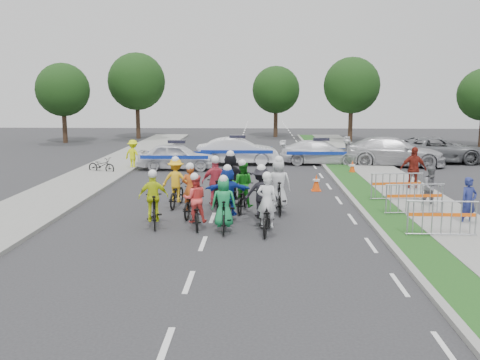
{
  "coord_description": "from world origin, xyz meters",
  "views": [
    {
      "loc": [
        1.53,
        -14.19,
        4.19
      ],
      "look_at": [
        0.87,
        4.07,
        1.1
      ],
      "focal_mm": 40.0,
      "sensor_mm": 36.0,
      "label": 1
    }
  ],
  "objects_px": {
    "police_car_1": "(238,151)",
    "marshal_hiviz": "(133,155)",
    "rider_4": "(261,200)",
    "rider_8": "(242,192)",
    "rider_0": "(267,213)",
    "parked_bike": "(101,165)",
    "tree_0": "(63,90)",
    "police_car_0": "(177,156)",
    "rider_2": "(195,207)",
    "rider_6": "(191,199)",
    "spectator_1": "(432,187)",
    "barrier_1": "(414,200)",
    "rider_7": "(278,191)",
    "civilian_sedan": "(393,152)",
    "barrier_2": "(396,188)",
    "barrier_0": "(442,220)",
    "cone_1": "(352,167)",
    "tree_3": "(137,82)",
    "tree_1": "(352,85)",
    "rider_11": "(231,182)",
    "police_car_2": "(321,152)",
    "spectator_0": "(469,202)",
    "rider_3": "(154,205)",
    "tree_4": "(276,90)",
    "cone_0": "(316,183)",
    "spectator_2": "(413,169)",
    "rider_1": "(224,210)",
    "rider_5": "(228,197)",
    "rider_9": "(216,189)",
    "rider_10": "(176,187)"
  },
  "relations": [
    {
      "from": "barrier_0",
      "to": "cone_1",
      "type": "distance_m",
      "value": 11.92
    },
    {
      "from": "rider_0",
      "to": "spectator_1",
      "type": "distance_m",
      "value": 6.9
    },
    {
      "from": "rider_2",
      "to": "rider_6",
      "type": "bearing_deg",
      "value": -87.26
    },
    {
      "from": "marshal_hiviz",
      "to": "tree_1",
      "type": "relative_size",
      "value": 0.23
    },
    {
      "from": "rider_0",
      "to": "parked_bike",
      "type": "height_order",
      "value": "rider_0"
    },
    {
      "from": "rider_0",
      "to": "rider_3",
      "type": "distance_m",
      "value": 3.52
    },
    {
      "from": "rider_8",
      "to": "spectator_0",
      "type": "xyz_separation_m",
      "value": [
        7.07,
        -1.77,
        0.08
      ]
    },
    {
      "from": "rider_4",
      "to": "rider_8",
      "type": "relative_size",
      "value": 1.02
    },
    {
      "from": "tree_1",
      "to": "rider_10",
      "type": "bearing_deg",
      "value": -112.47
    },
    {
      "from": "rider_6",
      "to": "parked_bike",
      "type": "bearing_deg",
      "value": -51.56
    },
    {
      "from": "civilian_sedan",
      "to": "tree_0",
      "type": "xyz_separation_m",
      "value": [
        -22.99,
        12.39,
        3.39
      ]
    },
    {
      "from": "marshal_hiviz",
      "to": "barrier_1",
      "type": "height_order",
      "value": "marshal_hiviz"
    },
    {
      "from": "police_car_1",
      "to": "marshal_hiviz",
      "type": "distance_m",
      "value": 5.84
    },
    {
      "from": "barrier_2",
      "to": "rider_7",
      "type": "bearing_deg",
      "value": -156.65
    },
    {
      "from": "spectator_1",
      "to": "spectator_0",
      "type": "bearing_deg",
      "value": -90.66
    },
    {
      "from": "rider_2",
      "to": "civilian_sedan",
      "type": "height_order",
      "value": "rider_2"
    },
    {
      "from": "spectator_2",
      "to": "parked_bike",
      "type": "distance_m",
      "value": 15.07
    },
    {
      "from": "tree_0",
      "to": "tree_3",
      "type": "relative_size",
      "value": 0.86
    },
    {
      "from": "rider_11",
      "to": "marshal_hiviz",
      "type": "relative_size",
      "value": 1.28
    },
    {
      "from": "rider_7",
      "to": "tree_0",
      "type": "relative_size",
      "value": 0.32
    },
    {
      "from": "rider_3",
      "to": "rider_7",
      "type": "relative_size",
      "value": 0.9
    },
    {
      "from": "police_car_2",
      "to": "rider_7",
      "type": "bearing_deg",
      "value": 171.3
    },
    {
      "from": "rider_7",
      "to": "barrier_2",
      "type": "height_order",
      "value": "rider_7"
    },
    {
      "from": "police_car_0",
      "to": "marshal_hiviz",
      "type": "bearing_deg",
      "value": 89.39
    },
    {
      "from": "marshal_hiviz",
      "to": "cone_0",
      "type": "bearing_deg",
      "value": 171.24
    },
    {
      "from": "rider_11",
      "to": "civilian_sedan",
      "type": "xyz_separation_m",
      "value": [
        8.51,
        10.36,
        -0.04
      ]
    },
    {
      "from": "rider_4",
      "to": "rider_0",
      "type": "bearing_deg",
      "value": 95.98
    },
    {
      "from": "rider_0",
      "to": "rider_7",
      "type": "height_order",
      "value": "rider_7"
    },
    {
      "from": "spectator_1",
      "to": "barrier_1",
      "type": "distance_m",
      "value": 1.66
    },
    {
      "from": "rider_3",
      "to": "marshal_hiviz",
      "type": "xyz_separation_m",
      "value": [
        -3.48,
        12.08,
        0.09
      ]
    },
    {
      "from": "rider_11",
      "to": "barrier_2",
      "type": "xyz_separation_m",
      "value": [
        6.22,
        0.49,
        -0.28
      ]
    },
    {
      "from": "cone_1",
      "to": "rider_7",
      "type": "bearing_deg",
      "value": -114.64
    },
    {
      "from": "tree_3",
      "to": "rider_5",
      "type": "bearing_deg",
      "value": -71.98
    },
    {
      "from": "police_car_0",
      "to": "spectator_1",
      "type": "height_order",
      "value": "spectator_1"
    },
    {
      "from": "marshal_hiviz",
      "to": "rider_11",
      "type": "bearing_deg",
      "value": 147.44
    },
    {
      "from": "police_car_2",
      "to": "rider_8",
      "type": "bearing_deg",
      "value": 165.67
    },
    {
      "from": "police_car_2",
      "to": "rider_9",
      "type": "bearing_deg",
      "value": 161.55
    },
    {
      "from": "rider_6",
      "to": "civilian_sedan",
      "type": "bearing_deg",
      "value": -121.65
    },
    {
      "from": "civilian_sedan",
      "to": "barrier_1",
      "type": "height_order",
      "value": "civilian_sedan"
    },
    {
      "from": "police_car_0",
      "to": "barrier_2",
      "type": "xyz_separation_m",
      "value": [
        9.53,
        -8.08,
        -0.14
      ]
    },
    {
      "from": "civilian_sedan",
      "to": "barrier_2",
      "type": "height_order",
      "value": "civilian_sedan"
    },
    {
      "from": "rider_4",
      "to": "rider_6",
      "type": "bearing_deg",
      "value": -21.44
    },
    {
      "from": "police_car_2",
      "to": "tree_1",
      "type": "distance_m",
      "value": 14.91
    },
    {
      "from": "rider_0",
      "to": "tree_4",
      "type": "bearing_deg",
      "value": -86.26
    },
    {
      "from": "tree_0",
      "to": "police_car_0",
      "type": "bearing_deg",
      "value": -51.77
    },
    {
      "from": "rider_1",
      "to": "rider_4",
      "type": "distance_m",
      "value": 1.56
    },
    {
      "from": "rider_6",
      "to": "police_car_1",
      "type": "bearing_deg",
      "value": -88.3
    },
    {
      "from": "barrier_0",
      "to": "rider_6",
      "type": "bearing_deg",
      "value": 161.27
    },
    {
      "from": "spectator_1",
      "to": "tree_1",
      "type": "xyz_separation_m",
      "value": [
        1.32,
        25.28,
        3.77
      ]
    },
    {
      "from": "rider_4",
      "to": "cone_1",
      "type": "bearing_deg",
      "value": -116.17
    }
  ]
}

